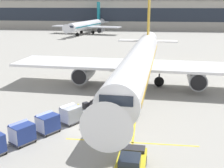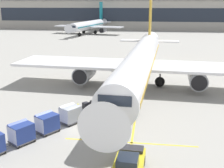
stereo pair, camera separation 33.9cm
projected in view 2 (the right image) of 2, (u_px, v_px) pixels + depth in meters
name	position (u px, v px, depth m)	size (l,w,h in m)	color
ground_plane	(82.00, 128.00, 28.85)	(600.00, 600.00, 0.00)	#9E9B93
parked_airplane	(140.00, 62.00, 41.56)	(37.42, 47.76, 15.93)	white
belt_loader	(96.00, 106.00, 32.59)	(4.31, 4.99, 2.84)	#A3A8B2
baggage_cart_lead	(70.00, 114.00, 29.78)	(2.43, 2.72, 1.91)	#515156
baggage_cart_second	(47.00, 122.00, 27.60)	(2.43, 2.72, 1.91)	#515156
baggage_cart_third	(21.00, 132.00, 25.49)	(2.43, 2.72, 1.91)	#515156
pushback_tug	(129.00, 164.00, 20.75)	(2.35, 4.51, 1.83)	gold
ground_crew_by_loader	(78.00, 110.00, 30.72)	(0.33, 0.55, 1.74)	#333847
ground_crew_by_carts	(87.00, 118.00, 28.77)	(0.53, 0.37, 1.74)	black
safety_cone_engine_keepout	(100.00, 93.00, 38.95)	(0.56, 0.56, 0.64)	black
safety_cone_wingtip	(106.00, 87.00, 41.34)	(0.69, 0.69, 0.78)	black
apron_guidance_line_lead_in	(140.00, 89.00, 41.78)	(0.20, 110.00, 0.01)	yellow
apron_guidance_line_stop_bar	(130.00, 143.00, 25.73)	(12.00, 0.20, 0.01)	yellow
terminal_building	(125.00, 14.00, 139.69)	(121.37, 20.31, 13.91)	#A8A399
distant_airplane	(89.00, 25.00, 115.15)	(28.53, 36.76, 12.58)	silver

